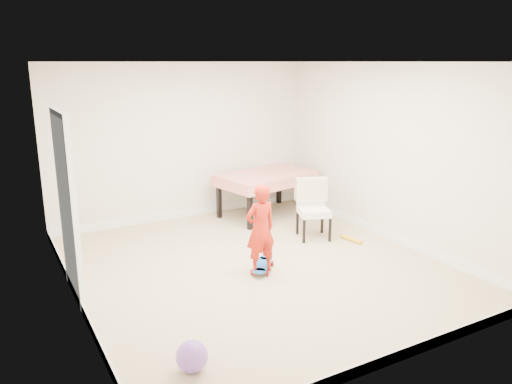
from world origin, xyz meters
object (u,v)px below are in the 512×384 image
child (260,232)px  balloon (192,356)px  skateboard (263,267)px  dining_chair (314,209)px  dining_table (266,194)px

child → balloon: child is taller
balloon → skateboard: bearing=44.3°
dining_chair → balloon: size_ratio=3.21×
skateboard → dining_table: bearing=10.7°
skateboard → balloon: bearing=176.2°
skateboard → child: child is taller
skateboard → balloon: 2.25m
skateboard → child: 0.54m
skateboard → child: bearing=177.9°
dining_table → dining_chair: (0.04, -1.36, 0.07)m
dining_table → balloon: size_ratio=5.71×
dining_chair → child: (-1.37, -0.77, 0.12)m
dining_table → skateboard: dining_table is taller
dining_table → child: size_ratio=1.41×
dining_table → child: child is taller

